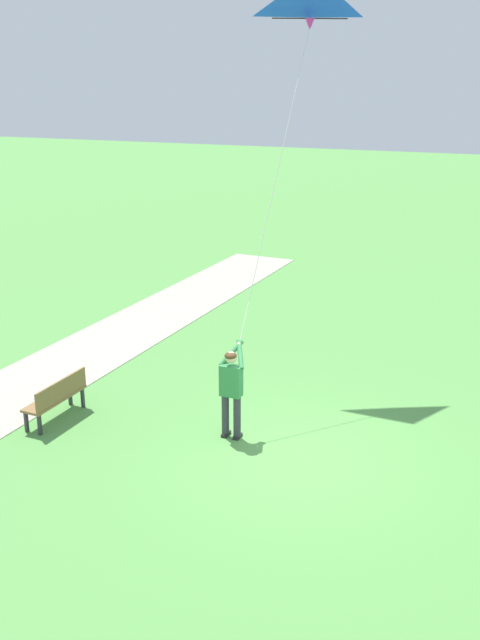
{
  "coord_description": "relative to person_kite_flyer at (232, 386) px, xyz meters",
  "views": [
    {
      "loc": [
        -3.72,
        10.73,
        6.38
      ],
      "look_at": [
        0.67,
        0.89,
        2.77
      ],
      "focal_mm": 39.89,
      "sensor_mm": 36.0,
      "label": 1
    }
  ],
  "objects": [
    {
      "name": "park_bench_near_walkway",
      "position": [
        3.44,
        0.75,
        -0.54
      ],
      "size": [
        0.46,
        1.51,
        0.88
      ],
      "color": "olive",
      "rests_on": "ground"
    },
    {
      "name": "flying_kite",
      "position": [
        -0.02,
        -3.89,
        6.88
      ],
      "size": [
        1.69,
        4.15,
        6.69
      ],
      "color": "blue"
    },
    {
      "name": "person_kite_flyer",
      "position": [
        0.0,
        0.0,
        0.0
      ],
      "size": [
        0.52,
        0.62,
        1.83
      ],
      "color": "#232328",
      "rests_on": "ground"
    },
    {
      "name": "ground_plane",
      "position": [
        -1.35,
        0.23,
        -1.05
      ],
      "size": [
        120.0,
        120.0,
        0.0
      ],
      "primitive_type": "plane",
      "color": "#569947"
    }
  ]
}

